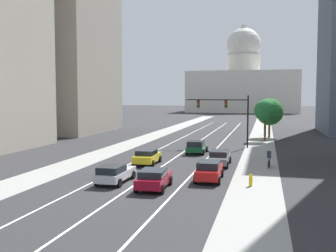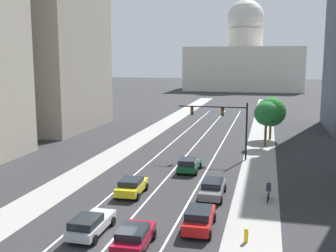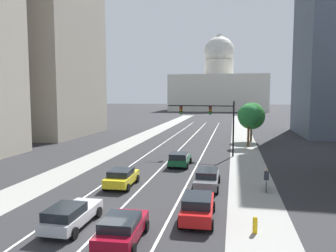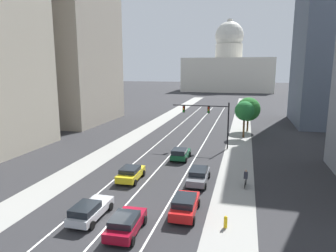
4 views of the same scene
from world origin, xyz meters
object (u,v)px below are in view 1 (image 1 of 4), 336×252
object	(u,v)px
car_green	(197,147)
car_gray	(219,157)
fire_hydrant	(251,180)
traffic_signal_mast	(228,110)
cyclist	(269,158)
street_tree_mid_right	(265,111)
car_yellow	(147,157)
street_tree_near_right	(270,112)
capitol_building	(243,85)
car_silver	(115,173)
car_crimson	(154,178)
car_red	(209,170)

from	to	relation	value
car_green	car_gray	world-z (taller)	car_green
car_gray	fire_hydrant	bearing A→B (deg)	-159.12
fire_hydrant	traffic_signal_mast	bearing A→B (deg)	99.67
fire_hydrant	cyclist	world-z (taller)	cyclist
car_gray	street_tree_mid_right	world-z (taller)	street_tree_mid_right
car_yellow	street_tree_near_right	size ratio (longest dim) A/B	0.67
capitol_building	car_silver	distance (m)	140.15
car_crimson	traffic_signal_mast	bearing A→B (deg)	-9.22
car_green	street_tree_mid_right	size ratio (longest dim) A/B	0.67
car_yellow	cyclist	distance (m)	11.42
fire_hydrant	cyclist	size ratio (longest dim) A/B	0.53
fire_hydrant	cyclist	xyz separation A→B (m)	(1.34, 8.24, 0.39)
capitol_building	car_crimson	world-z (taller)	capitol_building
capitol_building	car_red	world-z (taller)	capitol_building
car_gray	car_red	bearing A→B (deg)	179.59
car_gray	fire_hydrant	world-z (taller)	car_gray
car_red	cyclist	xyz separation A→B (m)	(4.56, 6.98, 0.04)
capitol_building	street_tree_near_right	bearing A→B (deg)	-84.53
car_yellow	street_tree_near_right	xyz separation A→B (m)	(11.56, 28.30, 3.30)
street_tree_near_right	street_tree_mid_right	world-z (taller)	street_tree_near_right
fire_hydrant	car_gray	bearing A→B (deg)	111.31
capitol_building	car_crimson	xyz separation A→B (m)	(1.70, -140.95, -10.31)
car_crimson	cyclist	distance (m)	13.36
street_tree_near_right	car_silver	bearing A→B (deg)	-107.48
car_gray	car_crimson	bearing A→B (deg)	162.04
car_yellow	car_silver	size ratio (longest dim) A/B	0.92
car_crimson	traffic_signal_mast	distance (m)	24.96
car_gray	street_tree_near_right	distance (m)	27.78
street_tree_near_right	street_tree_mid_right	bearing A→B (deg)	-96.96
cyclist	car_red	bearing A→B (deg)	152.47
traffic_signal_mast	car_crimson	bearing A→B (deg)	-96.70
car_crimson	car_green	size ratio (longest dim) A/B	1.04
capitol_building	street_tree_mid_right	bearing A→B (deg)	-85.14
fire_hydrant	car_green	bearing A→B (deg)	113.26
fire_hydrant	street_tree_mid_right	distance (m)	30.40
car_silver	car_gray	distance (m)	11.74
car_red	street_tree_near_right	world-z (taller)	street_tree_near_right
car_silver	street_tree_near_right	xyz separation A→B (m)	(11.57, 36.74, 3.31)
car_silver	fire_hydrant	world-z (taller)	car_silver
car_crimson	car_yellow	xyz separation A→B (m)	(-3.40, 9.62, 0.00)
car_crimson	car_silver	bearing A→B (deg)	68.29
street_tree_mid_right	car_yellow	bearing A→B (deg)	-115.39
street_tree_mid_right	traffic_signal_mast	bearing A→B (deg)	-119.67
cyclist	car_yellow	bearing A→B (deg)	101.21
car_silver	street_tree_near_right	bearing A→B (deg)	-17.40
capitol_building	fire_hydrant	world-z (taller)	capitol_building
car_crimson	car_yellow	bearing A→B (deg)	16.96
car_gray	street_tree_near_right	size ratio (longest dim) A/B	0.77
car_crimson	fire_hydrant	world-z (taller)	car_crimson
car_red	street_tree_near_right	distance (m)	34.66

